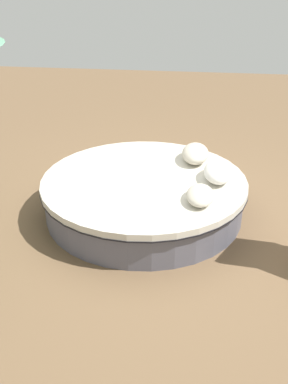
# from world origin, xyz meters

# --- Properties ---
(ground_plane) EXTENTS (16.00, 16.00, 0.00)m
(ground_plane) POSITION_xyz_m (0.00, 0.00, 0.00)
(ground_plane) COLOR brown
(round_bed) EXTENTS (2.42, 2.42, 0.45)m
(round_bed) POSITION_xyz_m (0.00, 0.00, 0.23)
(round_bed) COLOR #595966
(round_bed) RESTS_ON ground_plane
(throw_pillow_0) EXTENTS (0.48, 0.29, 0.14)m
(throw_pillow_0) POSITION_xyz_m (0.46, 0.66, 0.52)
(throw_pillow_0) COLOR beige
(throw_pillow_0) RESTS_ON round_bed
(throw_pillow_1) EXTENTS (0.55, 0.33, 0.20)m
(throw_pillow_1) POSITION_xyz_m (-0.08, 0.85, 0.55)
(throw_pillow_1) COLOR white
(throw_pillow_1) RESTS_ON round_bed
(throw_pillow_2) EXTENTS (0.56, 0.34, 0.20)m
(throw_pillow_2) POSITION_xyz_m (-0.60, 0.58, 0.55)
(throw_pillow_2) COLOR beige
(throw_pillow_2) RESTS_ON round_bed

